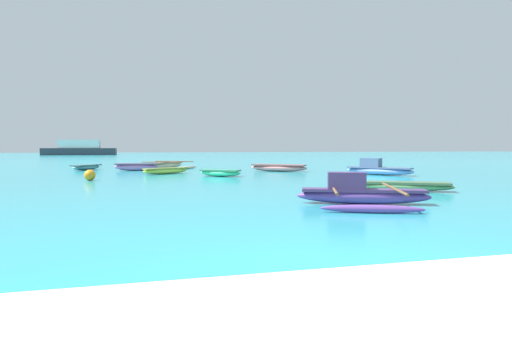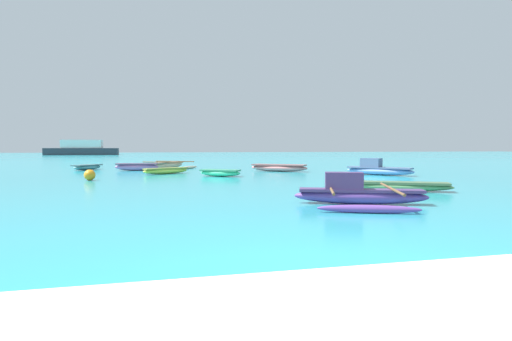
% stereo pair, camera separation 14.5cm
% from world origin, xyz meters
% --- Properties ---
extents(ground_plane, '(240.00, 240.00, 0.00)m').
position_xyz_m(ground_plane, '(0.00, 0.00, 0.00)').
color(ground_plane, teal).
extents(moored_boat_0, '(1.98, 2.36, 0.37)m').
position_xyz_m(moored_boat_0, '(-6.95, 25.77, 0.21)').
color(moored_boat_0, '#5A99A2').
rests_on(moored_boat_0, ground_plane).
extents(moored_boat_1, '(3.54, 3.90, 0.87)m').
position_xyz_m(moored_boat_1, '(3.24, 6.55, 0.28)').
color(moored_boat_1, '#663D90').
rests_on(moored_boat_1, ground_plane).
extents(moored_boat_2, '(2.33, 1.88, 0.36)m').
position_xyz_m(moored_boat_2, '(1.05, 17.67, 0.20)').
color(moored_boat_2, '#48E29D').
rests_on(moored_boat_2, ground_plane).
extents(moored_boat_3, '(2.92, 1.14, 0.49)m').
position_xyz_m(moored_boat_3, '(-3.59, 24.07, 0.27)').
color(moored_boat_3, '#B270AD').
rests_on(moored_boat_3, ground_plane).
extents(moored_boat_4, '(3.04, 3.44, 0.93)m').
position_xyz_m(moored_boat_4, '(9.79, 16.76, 0.33)').
color(moored_boat_4, '#7294D8').
rests_on(moored_boat_4, ground_plane).
extents(moored_boat_5, '(4.24, 3.95, 0.52)m').
position_xyz_m(moored_boat_5, '(-1.48, 26.44, 0.24)').
color(moored_boat_5, beige).
rests_on(moored_boat_5, ground_plane).
extents(moored_boat_6, '(3.56, 2.89, 0.46)m').
position_xyz_m(moored_boat_6, '(5.31, 21.12, 0.25)').
color(moored_boat_6, '#E48483').
rests_on(moored_boat_6, ground_plane).
extents(moored_boat_7, '(3.92, 2.54, 0.33)m').
position_xyz_m(moored_boat_7, '(6.00, 9.29, 0.19)').
color(moored_boat_7, '#63965B').
rests_on(moored_boat_7, ground_plane).
extents(moored_boat_8, '(2.77, 1.88, 0.35)m').
position_xyz_m(moored_boat_8, '(-1.75, 20.34, 0.20)').
color(moored_boat_8, '#D9E952').
rests_on(moored_boat_8, ground_plane).
extents(mooring_buoy_1, '(0.51, 0.51, 0.51)m').
position_xyz_m(mooring_buoy_1, '(-5.24, 16.46, 0.26)').
color(mooring_buoy_1, orange).
rests_on(mooring_buoy_1, ground_plane).
extents(distant_ferry, '(13.77, 3.03, 3.03)m').
position_xyz_m(distant_ferry, '(-17.62, 82.55, 1.23)').
color(distant_ferry, '#2D333D').
rests_on(distant_ferry, ground_plane).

